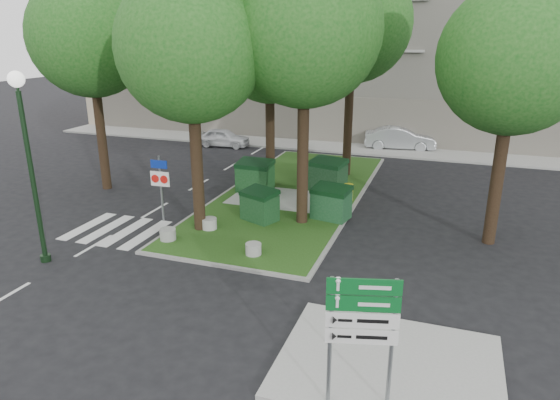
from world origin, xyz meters
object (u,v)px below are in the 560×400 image
at_px(dumpster_d, 331,203).
at_px(car_silver, 400,138).
at_px(tree_median_mid, 272,40).
at_px(dumpster_a, 255,176).
at_px(tree_street_left, 91,24).
at_px(tree_median_near_left, 193,33).
at_px(tree_median_near_right, 308,12).
at_px(bollard_mid, 209,223).
at_px(directional_sign, 362,322).
at_px(dumpster_b, 260,205).
at_px(traffic_sign_pole, 160,180).
at_px(tree_median_far, 355,10).
at_px(street_lamp, 27,147).
at_px(tree_street_right, 520,43).
at_px(dumpster_c, 328,175).
at_px(bollard_right, 253,249).
at_px(litter_bin, 348,192).
at_px(bollard_left, 168,234).

height_order(dumpster_d, car_silver, dumpster_d).
relative_size(tree_median_mid, dumpster_a, 5.93).
bearing_deg(car_silver, tree_street_left, 129.59).
xyz_separation_m(tree_median_near_left, tree_street_left, (-7.00, 3.50, 0.33)).
xyz_separation_m(tree_median_near_right, dumpster_a, (-3.35, 3.05, -7.13)).
height_order(bollard_mid, directional_sign, directional_sign).
relative_size(dumpster_b, traffic_sign_pole, 0.62).
height_order(dumpster_b, dumpster_d, dumpster_d).
relative_size(dumpster_d, traffic_sign_pole, 0.61).
xyz_separation_m(tree_median_far, street_lamp, (-7.47, -13.65, -4.39)).
bearing_deg(dumpster_a, tree_median_near_right, -40.62).
bearing_deg(dumpster_a, tree_street_right, -12.16).
xyz_separation_m(tree_median_mid, dumpster_b, (1.25, -4.93, -6.23)).
relative_size(tree_street_right, dumpster_b, 5.99).
bearing_deg(tree_median_near_right, tree_median_far, 88.47).
bearing_deg(tree_median_near_right, dumpster_b, -166.11).
bearing_deg(dumpster_d, tree_median_near_right, -131.34).
height_order(dumpster_c, traffic_sign_pole, traffic_sign_pole).
bearing_deg(bollard_mid, traffic_sign_pole, 170.02).
xyz_separation_m(tree_median_near_right, bollard_right, (-0.75, -3.58, -7.67)).
height_order(tree_street_left, dumpster_d, tree_street_left).
height_order(dumpster_a, dumpster_c, dumpster_c).
height_order(litter_bin, traffic_sign_pole, traffic_sign_pole).
distance_m(dumpster_b, dumpster_d, 2.90).
xyz_separation_m(tree_street_left, dumpster_c, (10.35, 2.90, -6.79)).
relative_size(tree_street_right, traffic_sign_pole, 3.69).
relative_size(dumpster_c, car_silver, 0.42).
bearing_deg(bollard_mid, street_lamp, -133.89).
distance_m(tree_median_mid, bollard_mid, 9.28).
distance_m(tree_median_near_right, tree_street_left, 10.61).
relative_size(tree_street_left, directional_sign, 3.86).
bearing_deg(bollard_mid, litter_bin, 49.73).
bearing_deg(tree_median_far, tree_street_left, -150.72).
bearing_deg(tree_street_left, traffic_sign_pole, -31.65).
relative_size(tree_median_near_right, dumpster_d, 6.90).
bearing_deg(car_silver, tree_street_right, -168.49).
xyz_separation_m(tree_median_mid, tree_street_right, (10.00, -4.00, 0.00)).
distance_m(tree_median_near_left, bollard_left, 7.17).
bearing_deg(bollard_left, traffic_sign_pole, 125.90).
height_order(tree_median_near_left, tree_street_right, tree_median_near_left).
relative_size(tree_street_left, traffic_sign_pole, 4.03).
xyz_separation_m(tree_median_mid, directional_sign, (6.97, -14.06, -4.97)).
bearing_deg(tree_median_mid, dumpster_a, -103.71).
relative_size(tree_median_far, litter_bin, 15.87).
bearing_deg(dumpster_b, tree_median_mid, 126.96).
xyz_separation_m(tree_street_left, street_lamp, (3.23, -7.65, -3.72)).
distance_m(dumpster_c, car_silver, 10.77).
bearing_deg(tree_street_left, dumpster_b, -12.47).
bearing_deg(tree_median_mid, street_lamp, -111.86).
xyz_separation_m(street_lamp, traffic_sign_pole, (1.73, 4.59, -2.18)).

